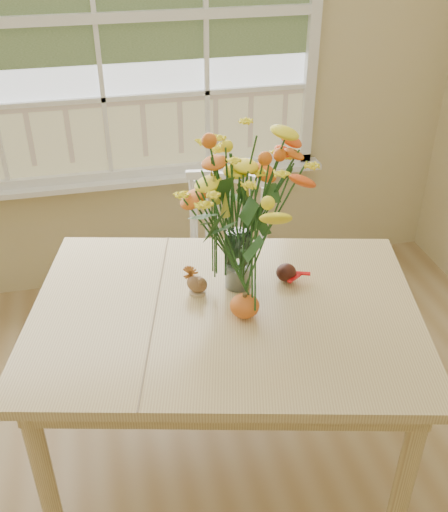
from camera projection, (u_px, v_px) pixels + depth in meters
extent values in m
cube|color=#D2C186|center=(99.00, 58.00, 3.03)|extent=(4.00, 0.02, 2.70)
cube|color=silver|center=(94.00, 17.00, 2.91)|extent=(2.20, 0.00, 1.60)
cube|color=white|center=(113.00, 183.00, 3.33)|extent=(2.42, 0.12, 0.03)
cube|color=tan|center=(225.00, 313.00, 2.23)|extent=(1.64, 1.33, 0.04)
cube|color=tan|center=(225.00, 328.00, 2.27)|extent=(1.49, 1.19, 0.10)
cylinder|color=tan|center=(44.00, 474.00, 2.09)|extent=(0.07, 0.07, 0.73)
cylinder|color=tan|center=(92.00, 322.00, 2.80)|extent=(0.07, 0.07, 0.73)
cylinder|color=tan|center=(405.00, 477.00, 2.08)|extent=(0.07, 0.07, 0.73)
cylinder|color=tan|center=(361.00, 323.00, 2.79)|extent=(0.07, 0.07, 0.73)
cube|color=white|center=(221.00, 276.00, 3.02)|extent=(0.55, 0.54, 0.05)
cube|color=white|center=(228.00, 220.00, 3.02)|extent=(0.39, 0.22, 0.47)
cylinder|color=white|center=(184.00, 324.00, 3.04)|extent=(0.03, 0.03, 0.41)
cylinder|color=white|center=(199.00, 290.00, 3.29)|extent=(0.03, 0.03, 0.41)
cylinder|color=white|center=(245.00, 334.00, 2.98)|extent=(0.03, 0.03, 0.41)
cylinder|color=white|center=(257.00, 298.00, 3.23)|extent=(0.03, 0.03, 0.41)
cylinder|color=white|center=(238.00, 260.00, 2.29)|extent=(0.10, 0.10, 0.23)
ellipsoid|color=#CA5617|center=(245.00, 307.00, 2.16)|extent=(0.11, 0.11, 0.08)
cylinder|color=#CCB78C|center=(197.00, 292.00, 2.30)|extent=(0.07, 0.07, 0.01)
ellipsoid|color=brown|center=(197.00, 284.00, 2.28)|extent=(0.10, 0.10, 0.07)
ellipsoid|color=#38160F|center=(286.00, 273.00, 2.36)|extent=(0.08, 0.08, 0.07)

